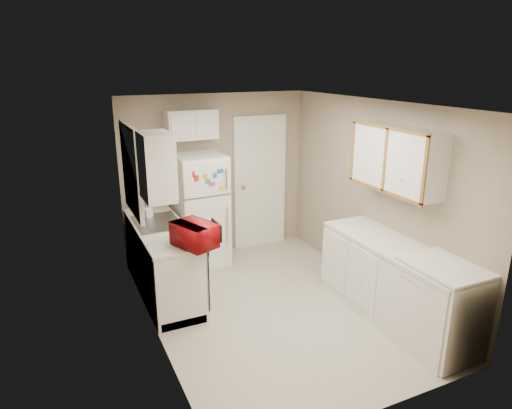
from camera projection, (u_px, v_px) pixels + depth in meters
name	position (u px, v px, depth m)	size (l,w,h in m)	color
floor	(273.00, 307.00, 5.50)	(3.80, 3.80, 0.00)	beige
ceiling	(276.00, 104.00, 4.78)	(3.80, 3.80, 0.00)	white
wall_left	(151.00, 231.00, 4.57)	(3.80, 3.80, 0.00)	gray
wall_right	(374.00, 197.00, 5.70)	(3.80, 3.80, 0.00)	gray
wall_back	(216.00, 176.00, 6.78)	(2.80, 2.80, 0.00)	gray
wall_front	(388.00, 283.00, 3.49)	(2.80, 2.80, 0.00)	gray
left_counter	(163.00, 260.00, 5.70)	(0.60, 1.80, 0.90)	silver
dishwasher	(200.00, 272.00, 5.28)	(0.03, 0.58, 0.72)	black
sink	(158.00, 226.00, 5.70)	(0.54, 0.74, 0.16)	gray
microwave	(195.00, 233.00, 4.92)	(0.27, 0.48, 0.32)	#9F080C
soap_bottle	(149.00, 210.00, 5.86)	(0.09, 0.09, 0.19)	beige
window_blinds	(132.00, 170.00, 5.38)	(0.10, 0.98, 1.08)	silver
upper_cabinet_left	(156.00, 167.00, 4.64)	(0.30, 0.45, 0.70)	silver
refrigerator	(200.00, 212.00, 6.40)	(0.67, 0.65, 1.62)	silver
cabinet_over_fridge	(191.00, 124.00, 6.25)	(0.70, 0.30, 0.40)	silver
interior_door	(260.00, 183.00, 7.08)	(0.86, 0.06, 2.08)	silver
right_counter	(394.00, 283.00, 5.11)	(0.60, 2.00, 0.90)	silver
stove	(442.00, 307.00, 4.56)	(0.63, 0.78, 0.95)	silver
upper_cabinet_right	(397.00, 159.00, 5.03)	(0.30, 1.20, 0.70)	silver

